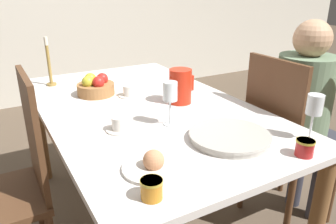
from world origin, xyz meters
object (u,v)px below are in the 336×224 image
Objects in this scene: teacup_near_person at (120,125)px; bread_plate at (154,165)px; red_pitcher at (180,86)px; jam_jar_amber at (305,147)px; teacup_across at (130,92)px; serving_tray at (230,137)px; wine_glass_water at (170,93)px; candlestick_tall at (49,67)px; jam_jar_red at (152,188)px; chair_opposite at (13,182)px; chair_person_side at (283,141)px; fruit_bowl at (96,87)px; wine_glass_juice at (315,107)px; person_seated at (306,110)px.

teacup_near_person is 0.57× the size of bread_plate.
jam_jar_amber is (0.10, -0.73, -0.06)m from red_pitcher.
serving_tray is at bearing -79.39° from teacup_across.
candlestick_tall reaches higher than wine_glass_water.
jam_jar_red is at bearing -88.90° from candlestick_tall.
serving_tray is (0.14, -0.26, -0.14)m from wine_glass_water.
red_pitcher is 0.50m from serving_tray.
serving_tray is (0.82, -0.49, 0.24)m from chair_opposite.
fruit_bowl is (-0.86, 0.67, 0.27)m from chair_person_side.
wine_glass_juice reaches higher than teacup_across.
person_seated is 16.97× the size of jam_jar_red.
red_pitcher is 0.70m from bread_plate.
chair_opposite is at bearing -116.04° from candlestick_tall.
person_seated reaches higher than jam_jar_amber.
chair_person_side is at bearing 20.44° from jam_jar_red.
teacup_across is (-0.43, 0.89, -0.12)m from wine_glass_juice.
candlestick_tall is (0.33, 0.68, 0.34)m from chair_opposite.
jam_jar_amber is 0.33× the size of fruit_bowl.
candlestick_tall reaches higher than teacup_across.
wine_glass_juice is 1.54× the size of teacup_across.
wine_glass_juice is at bearing 2.78° from jam_jar_red.
person_seated is at bearing -103.42° from chair_opposite.
teacup_across is at bearing 107.01° from jam_jar_amber.
wine_glass_juice is 2.77× the size of jam_jar_amber.
jam_jar_red is (-0.32, -0.45, -0.12)m from wine_glass_water.
wine_glass_water is (0.68, -0.23, 0.38)m from chair_opposite.
jam_jar_red is (-0.46, -0.19, 0.02)m from serving_tray.
chair_opposite is at bearing 161.04° from wine_glass_water.
teacup_near_person is at bearing -97.99° from chair_person_side.
chair_person_side is at bearing -113.52° from person_seated.
wine_glass_juice is 0.88× the size of bread_plate.
jam_jar_amber is (-0.40, -0.43, 0.26)m from chair_person_side.
fruit_bowl is at bearing 81.16° from jam_jar_red.
bread_plate is at bearing 60.82° from jam_jar_red.
bread_plate is at bearing 171.00° from wine_glass_juice.
teacup_across is 0.60× the size of fruit_bowl.
chair_opposite is 7.98× the size of teacup_across.
red_pitcher reaches higher than fruit_bowl.
red_pitcher is 2.65× the size of jam_jar_amber.
chair_person_side is 7.98× the size of teacup_across.
person_seated is 6.13× the size of wine_glass_juice.
teacup_across is at bearing -71.05° from chair_opposite.
chair_person_side and chair_opposite have the same top height.
candlestick_tall is at bearing -26.04° from chair_opposite.
teacup_across is 0.82m from bread_plate.
person_seated reaches higher than candlestick_tall.
person_seated reaches higher than chair_opposite.
wine_glass_water reaches higher than bread_plate.
chair_opposite is 14.33× the size of jam_jar_amber.
jam_jar_amber is at bearing -52.13° from person_seated.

